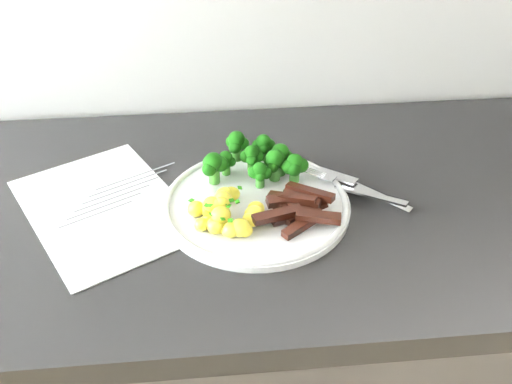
{
  "coord_description": "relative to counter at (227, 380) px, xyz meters",
  "views": [
    {
      "loc": [
        -0.01,
        0.96,
        1.43
      ],
      "look_at": [
        0.05,
        1.66,
        0.91
      ],
      "focal_mm": 40.78,
      "sensor_mm": 36.0,
      "label": 1
    }
  ],
  "objects": [
    {
      "name": "knife",
      "position": [
        0.23,
        0.0,
        0.45
      ],
      "size": [
        0.18,
        0.16,
        0.02
      ],
      "color": "silver",
      "rests_on": "plate"
    },
    {
      "name": "fork",
      "position": [
        0.21,
        -0.01,
        0.46
      ],
      "size": [
        0.15,
        0.12,
        0.02
      ],
      "color": "silver",
      "rests_on": "plate"
    },
    {
      "name": "recipe_paper",
      "position": [
        -0.17,
        0.01,
        0.44
      ],
      "size": [
        0.33,
        0.36,
        0.0
      ],
      "color": "white",
      "rests_on": "counter"
    },
    {
      "name": "plate",
      "position": [
        0.06,
        -0.01,
        0.45
      ],
      "size": [
        0.29,
        0.29,
        0.02
      ],
      "color": "white",
      "rests_on": "counter"
    },
    {
      "name": "broccoli",
      "position": [
        0.07,
        0.06,
        0.49
      ],
      "size": [
        0.17,
        0.1,
        0.06
      ],
      "color": "#2D6820",
      "rests_on": "plate"
    },
    {
      "name": "potatoes",
      "position": [
        0.01,
        -0.06,
        0.47
      ],
      "size": [
        0.11,
        0.11,
        0.04
      ],
      "color": "yellow",
      "rests_on": "plate"
    },
    {
      "name": "counter",
      "position": [
        0.0,
        0.0,
        0.0
      ],
      "size": [
        2.35,
        0.59,
        0.88
      ],
      "color": "black",
      "rests_on": "ground"
    },
    {
      "name": "beef_strips",
      "position": [
        0.12,
        -0.04,
        0.46
      ],
      "size": [
        0.13,
        0.12,
        0.03
      ],
      "color": "black",
      "rests_on": "plate"
    }
  ]
}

